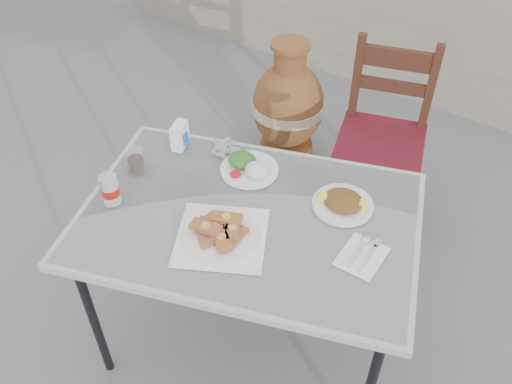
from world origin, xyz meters
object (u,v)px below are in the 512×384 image
Objects in this scene: soda_can at (110,189)px; terracotta_urn at (288,106)px; cafe_table at (249,225)px; pide_plate at (221,232)px; chair at (382,136)px; salad_rice_plate at (249,166)px; salad_chopped_plate at (343,202)px; napkin_holder at (180,136)px; cola_glass at (136,162)px; condiment_caddy at (225,148)px.

terracotta_urn is (-0.11, 1.46, -0.46)m from soda_can.
pide_plate is (-0.01, -0.15, 0.08)m from cafe_table.
salad_rice_plate is at bearing -121.93° from chair.
salad_chopped_plate is 1.36m from terracotta_urn.
terracotta_urn is at bearing 115.21° from cafe_table.
cafe_table is at bearing -38.02° from napkin_holder.
pide_plate is at bearing -52.64° from napkin_holder.
napkin_holder is at bearing 145.14° from pide_plate.
soda_can is (-0.47, -0.23, 0.12)m from cafe_table.
chair is at bearing 61.63° from cola_glass.
cola_glass is (-0.78, -0.29, 0.03)m from salad_chopped_plate.
pide_plate is 0.46m from soda_can.
terracotta_urn is (-0.06, 1.27, -0.45)m from cola_glass.
cola_glass is 0.90× the size of napkin_holder.
chair is at bearing 40.08° from napkin_holder.
salad_chopped_plate is at bearing 33.00° from soda_can.
pide_plate is 0.49m from condiment_caddy.
salad_chopped_plate is 0.87m from soda_can.
pide_plate is at bearing 10.91° from soda_can.
salad_rice_plate is (-0.13, 0.36, -0.01)m from pide_plate.
chair is at bearing 67.12° from soda_can.
condiment_caddy reaches higher than salad_chopped_plate.
condiment_caddy is 0.95m from chair.
chair reaches higher than salad_rice_plate.
napkin_holder is 0.12× the size of chair.
pide_plate is at bearing -125.70° from salad_chopped_plate.
salad_chopped_plate is 0.75m from napkin_holder.
pide_plate is 4.14× the size of condiment_caddy.
napkin_holder reaches higher than salad_chopped_plate.
salad_rice_plate is 2.31× the size of cola_glass.
napkin_holder reaches higher than condiment_caddy.
cola_glass is 1.35m from terracotta_urn.
salad_rice_plate is 0.45m from cola_glass.
soda_can reaches higher than cafe_table.
condiment_caddy is (-0.15, 0.04, 0.00)m from salad_rice_plate.
terracotta_urn is (-0.43, 1.02, -0.42)m from salad_rice_plate.
soda_can is 1.09× the size of napkin_holder.
salad_chopped_plate is at bearing -0.67° from condiment_caddy.
terracotta_urn is at bearing 92.60° from cola_glass.
salad_rice_plate is 0.24× the size of chair.
pide_plate is at bearing -67.70° from terracotta_urn.
chair is (0.56, 0.90, -0.31)m from napkin_holder.
pide_plate is at bearing -111.57° from chair.
salad_rice_plate reaches higher than terracotta_urn.
salad_chopped_plate is (0.26, 0.24, 0.07)m from cafe_table.
chair is at bearing 85.36° from pide_plate.
soda_can is at bearing -74.37° from cola_glass.
condiment_caddy is at bearing -73.97° from terracotta_urn.
napkin_holder is at bearing -84.62° from terracotta_urn.
cafe_table is 1.40m from terracotta_urn.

